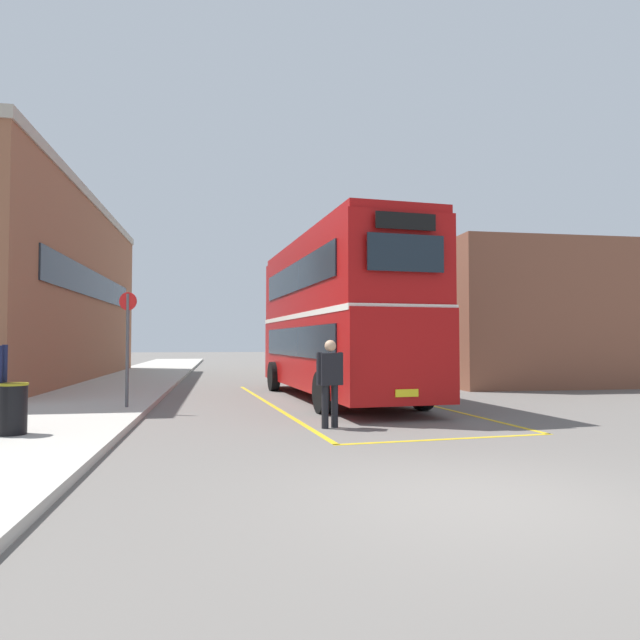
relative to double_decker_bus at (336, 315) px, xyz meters
The scene contains 10 objects.
ground_plane 4.44m from the double_decker_bus, 99.18° to the left, with size 135.60×135.60×0.00m, color #66605B.
sidewalk_left 9.61m from the double_decker_bus, 139.67° to the left, with size 4.00×57.60×0.14m, color #B2ADA3.
brick_building_left 14.87m from the double_decker_bus, 145.08° to the left, with size 7.04×19.64×7.75m.
depot_building_right 12.81m from the double_decker_bus, 46.05° to the left, with size 8.02×15.46×5.49m.
double_decker_bus is the anchor object (origin of this frame).
single_deck_bus 15.49m from the double_decker_bus, 84.44° to the left, with size 3.88×10.00×3.02m.
pedestrian_boarding 5.86m from the double_decker_bus, 102.48° to the right, with size 0.55×0.38×1.75m.
litter_bin 9.46m from the double_decker_bus, 137.66° to the right, with size 0.48×0.48×0.87m.
bus_stop_sign 6.12m from the double_decker_bus, 157.10° to the right, with size 0.43×0.16×2.77m.
bay_marking_yellow 3.16m from the double_decker_bus, 87.41° to the right, with size 5.40×12.70×0.01m.
Camera 1 is at (-2.73, -5.89, 1.73)m, focal length 31.94 mm.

